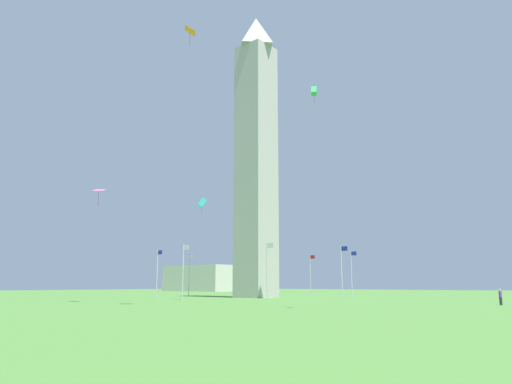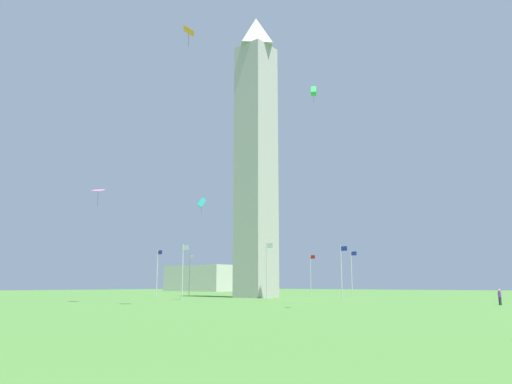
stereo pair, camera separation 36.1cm
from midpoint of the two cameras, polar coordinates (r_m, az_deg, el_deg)
ground_plane at (r=82.39m, az=0.13°, el=-11.92°), size 260.00×260.00×0.00m
obelisk_monument at (r=85.34m, az=0.12°, el=4.72°), size 5.38×5.38×48.92m
flagpole_n at (r=73.22m, az=9.86°, el=-8.68°), size 1.12×0.14×7.60m
flagpole_ne at (r=85.27m, az=10.97°, el=-8.88°), size 1.12×0.14×7.60m
flagpole_e at (r=95.08m, az=6.37°, el=-9.15°), size 1.12×0.14×7.60m
flagpole_se at (r=98.15m, az=-0.69°, el=-9.25°), size 1.12×0.14×7.60m
flagpole_s at (r=93.30m, az=-7.45°, el=-9.10°), size 1.12×0.14×7.60m
flagpole_sw at (r=82.43m, az=-11.02°, el=-8.83°), size 1.12×0.14×7.60m
flagpole_w at (r=70.89m, az=-8.17°, el=-8.68°), size 1.12×0.14×7.60m
flagpole_nw at (r=66.57m, az=1.42°, el=-8.67°), size 1.12×0.14×7.60m
person_purple_shirt at (r=58.37m, az=26.15°, el=-10.69°), size 0.32×0.32×1.63m
kite_orange_diamond at (r=55.18m, az=-7.47°, el=17.67°), size 1.67×1.65×2.08m
kite_cyan_box at (r=70.56m, az=-6.07°, el=-1.20°), size 1.24×1.41×2.58m
kite_green_box at (r=76.13m, az=6.72°, el=11.33°), size 1.36×1.58×2.92m
kite_pink_diamond at (r=64.18m, az=-17.34°, el=0.14°), size 1.89×1.87×2.16m
distant_building at (r=161.19m, az=-5.61°, el=-9.76°), size 23.58×15.00×7.89m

